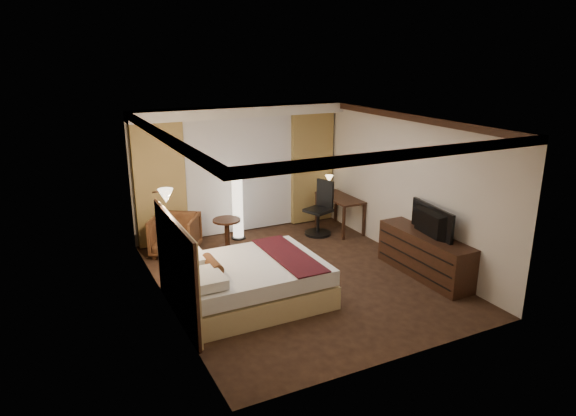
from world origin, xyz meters
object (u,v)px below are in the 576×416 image
side_table (227,234)px  television (426,216)px  desk (339,214)px  floor_lamp (238,207)px  office_chair (318,208)px  dresser (425,255)px  armchair (175,233)px  bed (250,282)px

side_table → television: size_ratio=0.52×
side_table → desk: (2.57, -0.06, 0.07)m
floor_lamp → television: size_ratio=1.20×
office_chair → dresser: 2.72m
armchair → desk: armchair is taller
bed → armchair: bearing=102.5°
desk → dresser: size_ratio=0.63×
office_chair → dresser: size_ratio=0.59×
floor_lamp → office_chair: (1.61, -0.54, -0.11)m
office_chair → side_table: bearing=157.1°
armchair → desk: size_ratio=0.69×
dresser → television: bearing=180.0°
office_chair → television: 2.75m
dresser → desk: bearing=91.1°
bed → side_table: (0.45, 2.29, -0.03)m
bed → floor_lamp: floor_lamp is taller
television → armchair: bearing=58.8°
side_table → dresser: size_ratio=0.31×
side_table → television: 3.86m
dresser → bed: bearing=171.5°
desk → side_table: bearing=178.6°
bed → desk: desk is taller
desk → office_chair: bearing=-174.9°
floor_lamp → television: (2.19, -3.18, 0.40)m
side_table → floor_lamp: (0.40, 0.43, 0.39)m
side_table → dresser: dresser is taller
floor_lamp → dresser: floor_lamp is taller
desk → bed: bearing=-143.6°
office_chair → desk: bearing=-14.6°
armchair → floor_lamp: (1.39, 0.28, 0.27)m
bed → desk: (3.02, 2.23, 0.05)m
office_chair → television: (0.58, -2.64, 0.51)m
office_chair → dresser: office_chair is taller
bed → dresser: dresser is taller
armchair → bed: bearing=-45.8°
desk → television: 2.78m
floor_lamp → television: bearing=-55.5°
floor_lamp → dresser: 3.89m
bed → dresser: size_ratio=1.14×
desk → dresser: bearing=-88.9°
side_table → dresser: bearing=-46.4°
dresser → side_table: bearing=133.6°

